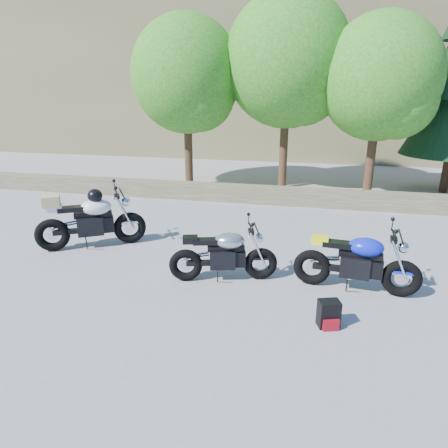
{
  "coord_description": "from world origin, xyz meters",
  "views": [
    {
      "loc": [
        1.88,
        -6.35,
        3.27
      ],
      "look_at": [
        0.2,
        1.0,
        0.75
      ],
      "focal_mm": 32.0,
      "sensor_mm": 36.0,
      "label": 1
    }
  ],
  "objects_px": {
    "white_bike": "(90,219)",
    "blue_bike": "(357,263)",
    "backpack": "(329,314)",
    "silver_bike": "(224,255)"
  },
  "relations": [
    {
      "from": "white_bike",
      "to": "blue_bike",
      "type": "relative_size",
      "value": 1.0
    },
    {
      "from": "white_bike",
      "to": "silver_bike",
      "type": "bearing_deg",
      "value": -46.82
    },
    {
      "from": "blue_bike",
      "to": "backpack",
      "type": "bearing_deg",
      "value": -105.46
    },
    {
      "from": "white_bike",
      "to": "blue_bike",
      "type": "distance_m",
      "value": 5.53
    },
    {
      "from": "blue_bike",
      "to": "backpack",
      "type": "height_order",
      "value": "blue_bike"
    },
    {
      "from": "backpack",
      "to": "silver_bike",
      "type": "bearing_deg",
      "value": 129.25
    },
    {
      "from": "silver_bike",
      "to": "blue_bike",
      "type": "height_order",
      "value": "blue_bike"
    },
    {
      "from": "silver_bike",
      "to": "blue_bike",
      "type": "distance_m",
      "value": 2.29
    },
    {
      "from": "blue_bike",
      "to": "backpack",
      "type": "distance_m",
      "value": 1.38
    },
    {
      "from": "silver_bike",
      "to": "white_bike",
      "type": "height_order",
      "value": "white_bike"
    }
  ]
}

